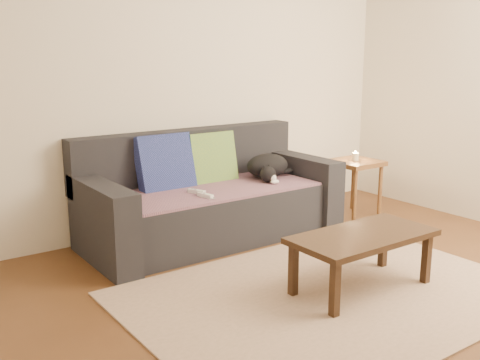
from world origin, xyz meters
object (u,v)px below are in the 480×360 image
object	(u,v)px
wii_remote_b	(196,192)
side_table	(355,170)
coffee_table	(363,241)
cat	(268,167)
wii_remote_a	(205,195)
sofa	(209,201)

from	to	relation	value
wii_remote_b	side_table	distance (m)	1.67
wii_remote_b	side_table	xyz separation A→B (m)	(1.67, -0.09, -0.02)
side_table	coffee_table	size ratio (longest dim) A/B	0.55
side_table	coffee_table	xyz separation A→B (m)	(-1.23, -1.23, -0.10)
cat	side_table	bearing A→B (deg)	-32.16
wii_remote_a	wii_remote_b	bearing A→B (deg)	-15.87
sofa	wii_remote_a	world-z (taller)	sofa
cat	wii_remote_b	size ratio (longest dim) A/B	3.26
coffee_table	wii_remote_b	bearing A→B (deg)	108.38
wii_remote_b	cat	bearing A→B (deg)	-103.08
cat	side_table	world-z (taller)	cat
sofa	cat	bearing A→B (deg)	-4.25
cat	wii_remote_a	world-z (taller)	cat
wii_remote_a	coffee_table	world-z (taller)	wii_remote_a
cat	sofa	bearing A→B (deg)	157.23
sofa	coffee_table	xyz separation A→B (m)	(0.22, -1.48, 0.03)
cat	wii_remote_b	world-z (taller)	cat
wii_remote_a	wii_remote_b	distance (m)	0.14
sofa	side_table	bearing A→B (deg)	-9.93
sofa	wii_remote_b	world-z (taller)	sofa
sofa	cat	xyz separation A→B (m)	(0.58, -0.04, 0.23)
wii_remote_b	side_table	size ratio (longest dim) A/B	0.28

